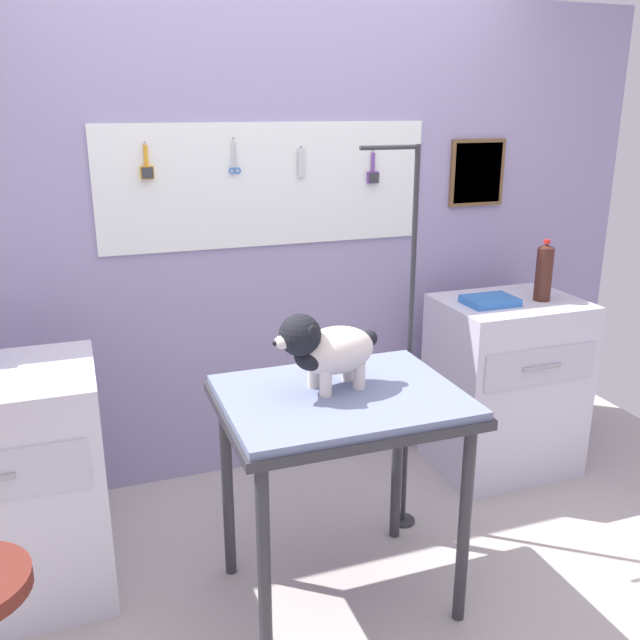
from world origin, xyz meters
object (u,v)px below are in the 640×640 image
object	(u,v)px
grooming_arm	(407,362)
soda_bottle	(544,272)
grooming_table	(341,417)
cabinet_right	(505,385)
dog	(325,348)

from	to	relation	value
grooming_arm	soda_bottle	distance (m)	0.93
grooming_table	grooming_arm	bearing A→B (deg)	38.81
grooming_table	cabinet_right	bearing A→B (deg)	29.61
grooming_table	grooming_arm	world-z (taller)	grooming_arm
grooming_table	grooming_arm	distance (m)	0.56
grooming_arm	cabinet_right	size ratio (longest dim) A/B	1.86
grooming_table	grooming_arm	size ratio (longest dim) A/B	0.51
grooming_table	soda_bottle	distance (m)	1.45
cabinet_right	soda_bottle	size ratio (longest dim) A/B	3.00
dog	soda_bottle	size ratio (longest dim) A/B	1.36
soda_bottle	grooming_table	bearing A→B (deg)	-154.64
grooming_arm	soda_bottle	bearing A→B (deg)	16.97
grooming_arm	grooming_table	bearing A→B (deg)	-141.19
grooming_table	cabinet_right	size ratio (longest dim) A/B	0.95
grooming_table	dog	xyz separation A→B (m)	(-0.04, 0.04, 0.25)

